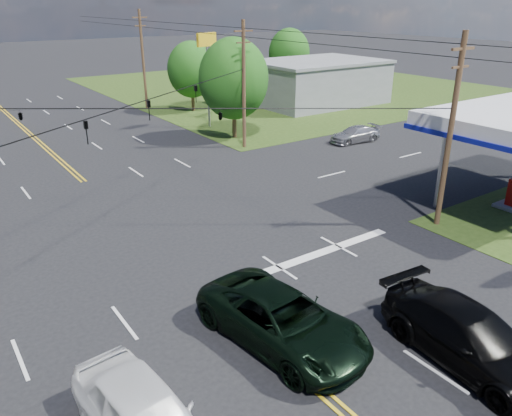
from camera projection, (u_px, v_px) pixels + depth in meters
ground at (132, 224)px, 25.81m from camera, size 280.00×280.00×0.00m
grass_ne at (285, 85)px, 68.55m from camera, size 46.00×48.00×0.03m
stop_bar at (306, 258)px, 22.39m from camera, size 10.00×0.50×0.02m
retail_ne at (316, 83)px, 55.97m from camera, size 14.00×10.00×4.40m
pole_se at (451, 131)px, 23.98m from camera, size 1.60×0.28×9.50m
pole_ne at (244, 84)px, 37.62m from camera, size 1.60×0.28×9.50m
pole_right_far at (143, 59)px, 51.92m from camera, size 1.60×0.28×10.00m
span_wire_signals at (120, 109)px, 23.52m from camera, size 26.00×18.00×1.13m
power_lines at (130, 55)px, 21.00m from camera, size 26.04×100.00×0.64m
tree_right_a at (234, 79)px, 40.44m from camera, size 5.70×5.70×8.18m
tree_right_b at (191, 70)px, 51.10m from camera, size 4.94×4.94×7.09m
tree_far_r at (289, 53)px, 64.77m from camera, size 5.32×5.32×7.63m
pickup_dkgreen at (282, 319)px, 16.59m from camera, size 3.73×6.69×1.77m
suv_black at (470, 337)px, 15.70m from camera, size 3.04×6.37×1.79m
sedan_far at (355, 134)px, 40.72m from camera, size 4.57×2.22×1.28m
polesign_ne at (207, 54)px, 43.46m from camera, size 2.23×0.95×8.24m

